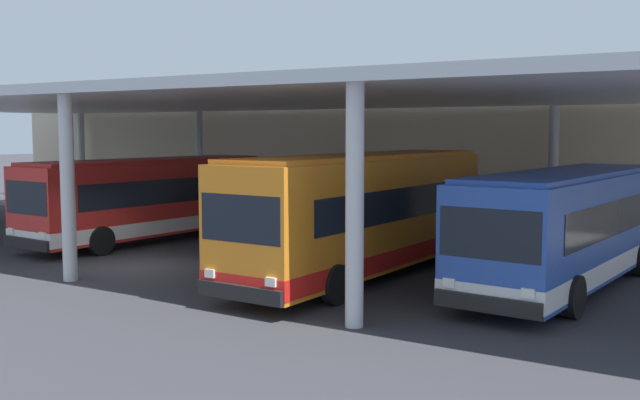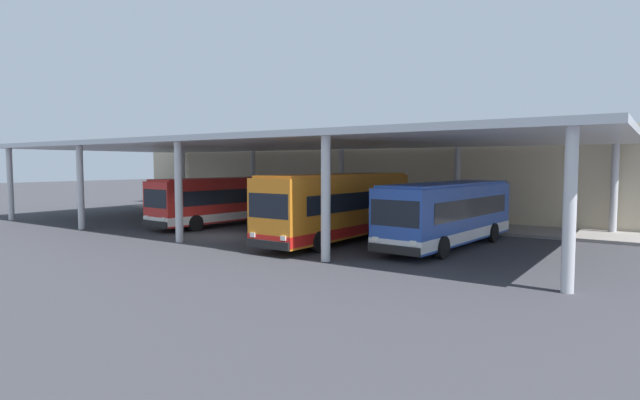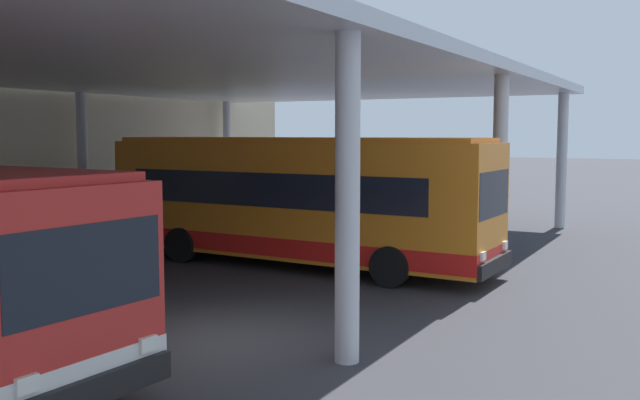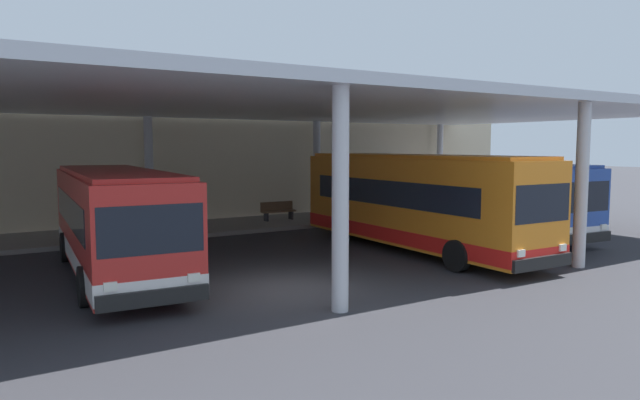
# 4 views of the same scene
# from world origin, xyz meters

# --- Properties ---
(ground_plane) EXTENTS (200.00, 200.00, 0.00)m
(ground_plane) POSITION_xyz_m (0.00, 0.00, 0.00)
(ground_plane) COLOR #333338
(canopy_shelter) EXTENTS (40.00, 17.00, 5.55)m
(canopy_shelter) POSITION_xyz_m (0.00, 5.50, 5.29)
(canopy_shelter) COLOR silver
(canopy_shelter) RESTS_ON ground
(bus_second_bay) EXTENTS (2.91, 11.39, 3.57)m
(bus_second_bay) POSITION_xyz_m (6.72, 2.52, 1.84)
(bus_second_bay) COLOR orange
(bus_second_bay) RESTS_ON ground
(bus_middle_bay) EXTENTS (3.28, 10.68, 3.17)m
(bus_middle_bay) POSITION_xyz_m (12.13, 4.06, 1.66)
(bus_middle_bay) COLOR #284CA8
(bus_middle_bay) RESTS_ON ground
(bench_waiting) EXTENTS (1.80, 0.45, 0.92)m
(bench_waiting) POSITION_xyz_m (5.91, 11.82, 0.66)
(bench_waiting) COLOR brown
(bench_waiting) RESTS_ON platform_kerb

